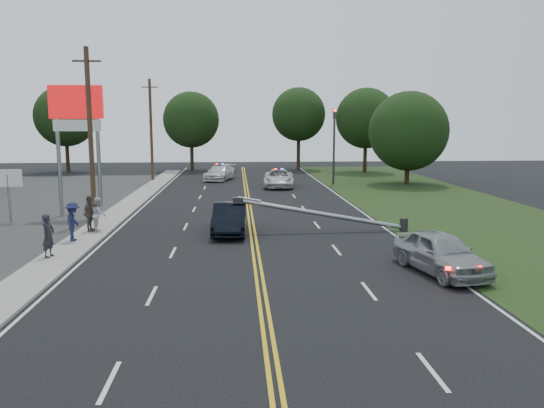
{
  "coord_description": "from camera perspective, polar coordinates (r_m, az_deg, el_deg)",
  "views": [
    {
      "loc": [
        -0.8,
        -19.34,
        5.74
      ],
      "look_at": [
        0.95,
        7.0,
        1.7
      ],
      "focal_mm": 35.0,
      "sensor_mm": 36.0,
      "label": 1
    }
  ],
  "objects": [
    {
      "name": "tree_6",
      "position": [
        65.26,
        -8.7,
        8.94
      ],
      "size": [
        6.73,
        6.73,
        9.5
      ],
      "color": "black",
      "rests_on": "ground"
    },
    {
      "name": "crashed_sedan",
      "position": [
        27.88,
        -4.57,
        -1.55
      ],
      "size": [
        1.83,
        4.86,
        1.58
      ],
      "primitive_type": "imported",
      "rotation": [
        0.0,
        0.0,
        -0.03
      ],
      "color": "black",
      "rests_on": "ground"
    },
    {
      "name": "fallen_streetlight",
      "position": [
        28.2,
        6.44,
        -1.2
      ],
      "size": [
        9.36,
        0.44,
        1.91
      ],
      "color": "#2D2D30",
      "rests_on": "ground"
    },
    {
      "name": "bystander_d",
      "position": [
        29.28,
        -19.03,
        -0.96
      ],
      "size": [
        0.66,
        1.18,
        1.9
      ],
      "primitive_type": "imported",
      "rotation": [
        0.0,
        0.0,
        1.38
      ],
      "color": "#564B45",
      "rests_on": "sidewalk"
    },
    {
      "name": "ground",
      "position": [
        20.19,
        -1.38,
        -7.82
      ],
      "size": [
        120.0,
        120.0,
        0.0
      ],
      "primitive_type": "plane",
      "color": "black",
      "rests_on": "ground"
    },
    {
      "name": "utility_pole_far",
      "position": [
        54.0,
        -12.87,
        7.79
      ],
      "size": [
        1.6,
        0.28,
        10.0
      ],
      "color": "#382619",
      "rests_on": "ground"
    },
    {
      "name": "tree_5",
      "position": [
        66.71,
        -21.36,
        8.76
      ],
      "size": [
        6.98,
        6.98,
        10.0
      ],
      "color": "black",
      "rests_on": "ground"
    },
    {
      "name": "utility_pole_mid",
      "position": [
        32.45,
        -18.95,
        7.08
      ],
      "size": [
        1.6,
        0.28,
        10.0
      ],
      "color": "#382619",
      "rests_on": "ground"
    },
    {
      "name": "tree_8",
      "position": [
        63.27,
        10.08,
        9.06
      ],
      "size": [
        7.03,
        7.03,
        9.8
      ],
      "color": "black",
      "rests_on": "ground"
    },
    {
      "name": "waiting_sedan",
      "position": [
        21.46,
        17.67,
        -5.01
      ],
      "size": [
        2.84,
        5.03,
        1.61
      ],
      "primitive_type": "imported",
      "rotation": [
        0.0,
        0.0,
        0.21
      ],
      "color": "#919498",
      "rests_on": "ground"
    },
    {
      "name": "tree_7",
      "position": [
        66.16,
        2.89,
        9.6
      ],
      "size": [
        6.59,
        6.59,
        10.09
      ],
      "color": "black",
      "rests_on": "ground"
    },
    {
      "name": "small_sign",
      "position": [
        34.17,
        -26.52,
        2.06
      ],
      "size": [
        1.6,
        0.14,
        3.1
      ],
      "color": "gray",
      "rests_on": "ground"
    },
    {
      "name": "emergency_a",
      "position": [
        47.88,
        0.73,
        2.76
      ],
      "size": [
        3.05,
        5.85,
        1.57
      ],
      "primitive_type": "imported",
      "rotation": [
        0.0,
        0.0,
        -0.08
      ],
      "color": "silver",
      "rests_on": "ground"
    },
    {
      "name": "grass_verge",
      "position": [
        33.14,
        21.84,
        -1.89
      ],
      "size": [
        12.0,
        80.0,
        0.01
      ],
      "primitive_type": "cube",
      "color": "black",
      "rests_on": "ground"
    },
    {
      "name": "sidewalk",
      "position": [
        30.83,
        -18.02,
        -2.35
      ],
      "size": [
        1.8,
        70.0,
        0.12
      ],
      "primitive_type": "cube",
      "color": "gray",
      "rests_on": "ground"
    },
    {
      "name": "bystander_a",
      "position": [
        24.28,
        -22.93,
        -3.16
      ],
      "size": [
        0.6,
        0.76,
        1.84
      ],
      "primitive_type": "imported",
      "rotation": [
        0.0,
        0.0,
        1.32
      ],
      "color": "#222228",
      "rests_on": "sidewalk"
    },
    {
      "name": "tree_9",
      "position": [
        51.45,
        14.48,
        7.6
      ],
      "size": [
        7.39,
        7.39,
        8.69
      ],
      "color": "black",
      "rests_on": "ground"
    },
    {
      "name": "centerline_yellow",
      "position": [
        29.9,
        -2.2,
        -2.35
      ],
      "size": [
        0.36,
        80.0,
        0.0
      ],
      "primitive_type": "cube",
      "color": "gold",
      "rests_on": "ground"
    },
    {
      "name": "bystander_b",
      "position": [
        29.21,
        -18.17,
        -1.05
      ],
      "size": [
        0.89,
        1.02,
        1.79
      ],
      "primitive_type": "imported",
      "rotation": [
        0.0,
        0.0,
        1.85
      ],
      "color": "silver",
      "rests_on": "sidewalk"
    },
    {
      "name": "pylon_sign",
      "position": [
        34.72,
        -20.26,
        8.6
      ],
      "size": [
        3.2,
        0.35,
        8.0
      ],
      "color": "gray",
      "rests_on": "ground"
    },
    {
      "name": "traffic_signal",
      "position": [
        50.19,
        6.69,
        6.89
      ],
      "size": [
        0.28,
        0.41,
        7.05
      ],
      "color": "#2D2D30",
      "rests_on": "ground"
    },
    {
      "name": "bystander_c",
      "position": [
        27.16,
        -20.61,
        -1.78
      ],
      "size": [
        0.75,
        1.24,
        1.88
      ],
      "primitive_type": "imported",
      "rotation": [
        0.0,
        0.0,
        1.61
      ],
      "color": "#1B2145",
      "rests_on": "sidewalk"
    },
    {
      "name": "emergency_b",
      "position": [
        53.94,
        -5.62,
        3.37
      ],
      "size": [
        3.55,
        5.69,
        1.54
      ],
      "primitive_type": "imported",
      "rotation": [
        0.0,
        0.0,
        -0.28
      ],
      "color": "silver",
      "rests_on": "ground"
    }
  ]
}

